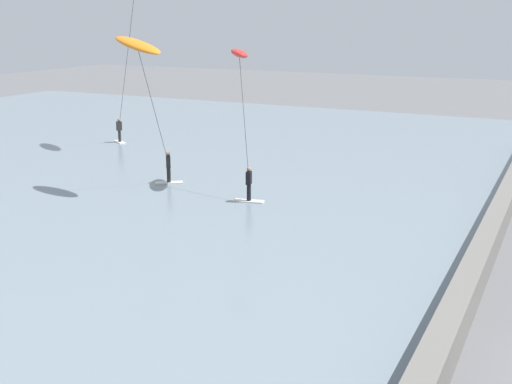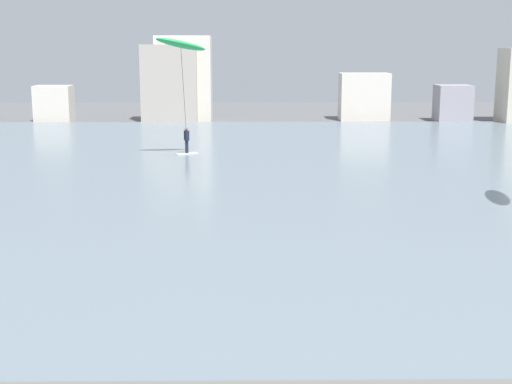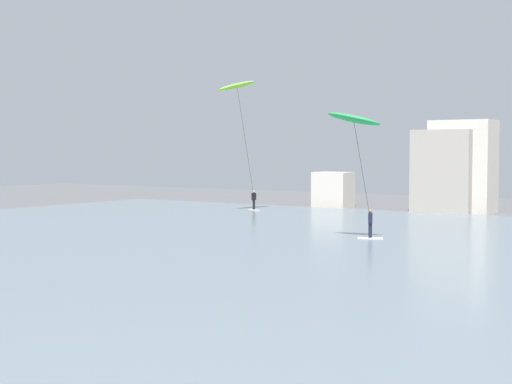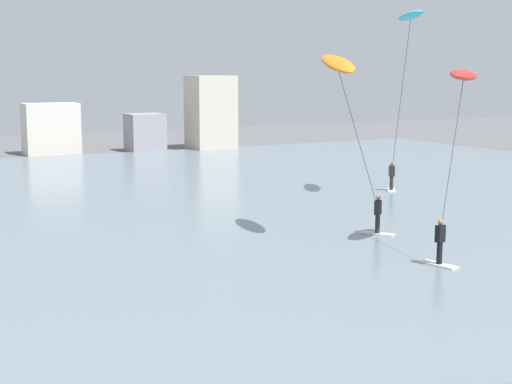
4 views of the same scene
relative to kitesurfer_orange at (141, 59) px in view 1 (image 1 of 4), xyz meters
The scene contains 4 objects.
seawall_barrier 19.77m from the kitesurfer_orange, 121.52° to the right, with size 60.00×0.70×1.12m, color #66635E.
kitesurfer_orange is the anchor object (origin of this frame).
kitesurfer_red 4.71m from the kitesurfer_orange, 55.63° to the right, with size 3.97×3.45×6.90m.
kitesurfer_cyan 11.56m from the kitesurfer_orange, 38.20° to the left, with size 2.71×4.85×9.92m.
Camera 1 is at (-15.14, 1.68, 8.39)m, focal length 45.33 mm.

